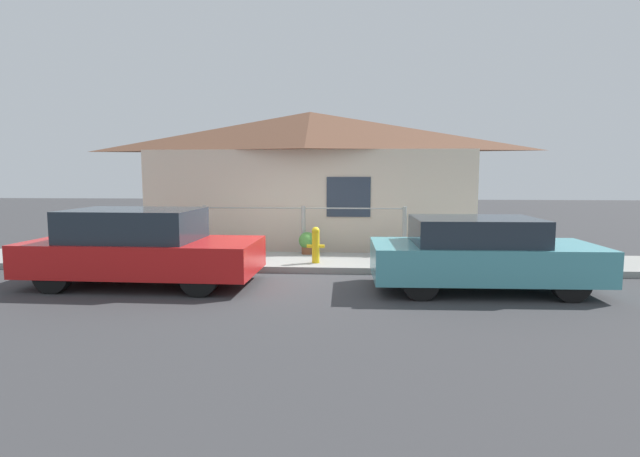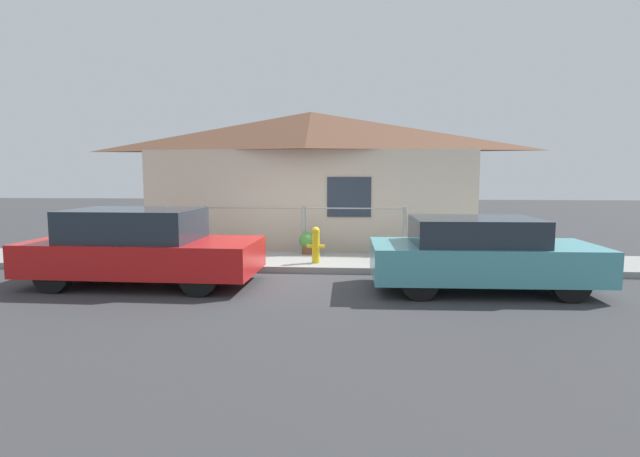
# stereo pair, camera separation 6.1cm
# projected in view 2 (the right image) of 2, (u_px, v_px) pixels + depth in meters

# --- Properties ---
(ground_plane) EXTENTS (60.00, 60.00, 0.00)m
(ground_plane) POSITION_uv_depth(u_px,v_px,m) (294.00, 273.00, 10.21)
(ground_plane) COLOR #38383A
(sidewalk) EXTENTS (24.00, 1.98, 0.13)m
(sidewalk) POSITION_uv_depth(u_px,v_px,m) (300.00, 262.00, 11.18)
(sidewalk) COLOR gray
(sidewalk) RESTS_ON ground_plane
(house) EXTENTS (8.92, 2.23, 3.69)m
(house) POSITION_uv_depth(u_px,v_px,m) (311.00, 139.00, 13.40)
(house) COLOR beige
(house) RESTS_ON ground_plane
(fence) EXTENTS (4.90, 0.10, 1.13)m
(fence) POSITION_uv_depth(u_px,v_px,m) (304.00, 227.00, 11.94)
(fence) COLOR #999993
(fence) RESTS_ON sidewalk
(car_left) EXTENTS (4.18, 1.87, 1.39)m
(car_left) POSITION_uv_depth(u_px,v_px,m) (141.00, 247.00, 9.14)
(car_left) COLOR red
(car_left) RESTS_ON ground_plane
(car_right) EXTENTS (3.88, 1.83, 1.28)m
(car_right) POSITION_uv_depth(u_px,v_px,m) (481.00, 254.00, 8.67)
(car_right) COLOR teal
(car_right) RESTS_ON ground_plane
(fire_hydrant) EXTENTS (0.38, 0.17, 0.78)m
(fire_hydrant) POSITION_uv_depth(u_px,v_px,m) (316.00, 244.00, 10.64)
(fire_hydrant) COLOR yellow
(fire_hydrant) RESTS_ON sidewalk
(potted_plant_near_hydrant) EXTENTS (0.41, 0.41, 0.52)m
(potted_plant_near_hydrant) POSITION_uv_depth(u_px,v_px,m) (308.00, 242.00, 11.85)
(potted_plant_near_hydrant) COLOR brown
(potted_plant_near_hydrant) RESTS_ON sidewalk
(potted_plant_by_fence) EXTENTS (0.49, 0.49, 0.64)m
(potted_plant_by_fence) POSITION_uv_depth(u_px,v_px,m) (193.00, 240.00, 11.50)
(potted_plant_by_fence) COLOR brown
(potted_plant_by_fence) RESTS_ON sidewalk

